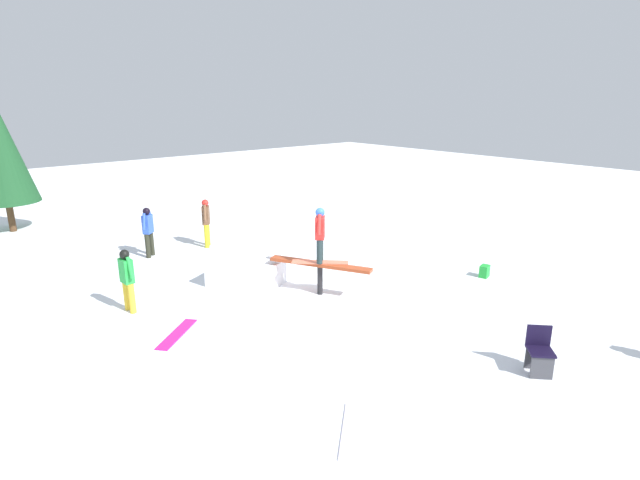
# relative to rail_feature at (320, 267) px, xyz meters

# --- Properties ---
(ground_plane) EXTENTS (60.00, 60.00, 0.00)m
(ground_plane) POSITION_rel_rail_feature_xyz_m (0.00, 0.00, -0.72)
(ground_plane) COLOR white
(rail_feature) EXTENTS (2.55, 1.46, 0.85)m
(rail_feature) POSITION_rel_rail_feature_xyz_m (0.00, 0.00, 0.00)
(rail_feature) COLOR black
(rail_feature) RESTS_ON ground
(snow_kicker_ramp) EXTENTS (2.28, 2.15, 0.64)m
(snow_kicker_ramp) POSITION_rel_rail_feature_xyz_m (-1.89, -0.94, -0.40)
(snow_kicker_ramp) COLOR white
(snow_kicker_ramp) RESTS_ON ground
(main_rider_on_rail) EXTENTS (1.21, 1.20, 1.42)m
(main_rider_on_rail) POSITION_rel_rail_feature_xyz_m (0.00, 0.00, 0.84)
(main_rider_on_rail) COLOR #E77153
(main_rider_on_rail) RESTS_ON rail_feature
(bystander_brown) EXTENTS (0.58, 0.45, 1.61)m
(bystander_brown) POSITION_rel_rail_feature_xyz_m (-5.65, -0.15, 0.18)
(bystander_brown) COLOR yellow
(bystander_brown) RESTS_ON ground
(bystander_green) EXTENTS (0.66, 0.24, 1.52)m
(bystander_green) POSITION_rel_rail_feature_xyz_m (-2.13, -4.09, 0.13)
(bystander_green) COLOR gold
(bystander_green) RESTS_ON ground
(bystander_blue) EXTENTS (0.49, 0.53, 1.58)m
(bystander_blue) POSITION_rel_rail_feature_xyz_m (-5.85, -2.05, 0.16)
(bystander_blue) COLOR #282A1E
(bystander_blue) RESTS_ON ground
(loose_snowboard_white) EXTENTS (1.10, 1.19, 0.02)m
(loose_snowboard_white) POSITION_rel_rail_feature_xyz_m (4.44, -3.19, -0.71)
(loose_snowboard_white) COLOR white
(loose_snowboard_white) RESTS_ON ground
(loose_snowboard_magenta) EXTENTS (1.11, 1.30, 0.02)m
(loose_snowboard_magenta) POSITION_rel_rail_feature_xyz_m (-0.29, -3.79, -0.71)
(loose_snowboard_magenta) COLOR #D01D8C
(loose_snowboard_magenta) RESTS_ON ground
(folding_chair) EXTENTS (0.62, 0.62, 0.88)m
(folding_chair) POSITION_rel_rail_feature_xyz_m (5.47, 0.59, -0.31)
(folding_chair) COLOR #3F3F44
(folding_chair) RESTS_ON ground
(backpack_on_snow) EXTENTS (0.29, 0.34, 0.34)m
(backpack_on_snow) POSITION_rel_rail_feature_xyz_m (2.07, 4.31, -0.55)
(backpack_on_snow) COLOR green
(backpack_on_snow) RESTS_ON ground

